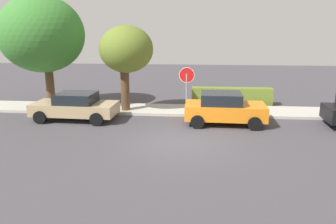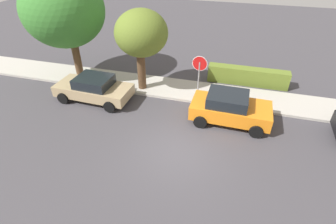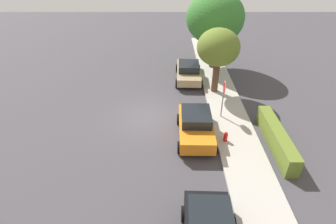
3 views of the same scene
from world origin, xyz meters
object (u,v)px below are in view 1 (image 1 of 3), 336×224
(fire_hydrant, at_px, (232,109))
(street_tree_mid_block, at_px, (126,50))
(stop_sign, at_px, (187,82))
(parked_car_tan, at_px, (75,106))
(street_tree_near_corner, at_px, (42,34))
(parked_car_orange, at_px, (224,108))

(fire_hydrant, bearing_deg, street_tree_mid_block, 177.98)
(street_tree_mid_block, bearing_deg, stop_sign, -0.52)
(parked_car_tan, bearing_deg, street_tree_mid_block, 36.17)
(parked_car_tan, xyz_separation_m, street_tree_near_corner, (-2.46, 2.15, 3.50))
(stop_sign, height_order, fire_hydrant, stop_sign)
(street_tree_near_corner, bearing_deg, parked_car_orange, -12.73)
(parked_car_orange, relative_size, street_tree_near_corner, 0.61)
(street_tree_mid_block, bearing_deg, parked_car_orange, -19.40)
(parked_car_tan, height_order, fire_hydrant, parked_car_tan)
(parked_car_tan, relative_size, fire_hydrant, 5.97)
(street_tree_near_corner, height_order, fire_hydrant, street_tree_near_corner)
(stop_sign, distance_m, parked_car_orange, 2.77)
(parked_car_orange, relative_size, parked_car_tan, 0.91)
(parked_car_tan, bearing_deg, street_tree_near_corner, 138.81)
(parked_car_orange, height_order, street_tree_near_corner, street_tree_near_corner)
(stop_sign, xyz_separation_m, parked_car_tan, (-5.57, -1.68, -1.05))
(parked_car_orange, relative_size, fire_hydrant, 5.41)
(parked_car_orange, height_order, parked_car_tan, parked_car_orange)
(street_tree_mid_block, bearing_deg, fire_hydrant, -2.02)
(street_tree_mid_block, height_order, fire_hydrant, street_tree_mid_block)
(stop_sign, bearing_deg, fire_hydrant, -4.00)
(parked_car_tan, height_order, street_tree_near_corner, street_tree_near_corner)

